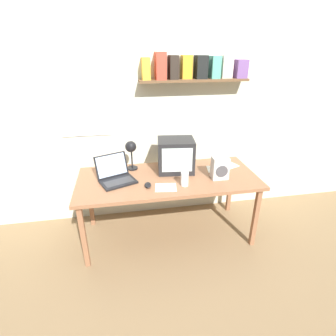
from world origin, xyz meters
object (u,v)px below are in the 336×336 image
(laptop, at_px, (115,175))
(loose_paper_near_monitor, at_px, (226,165))
(desk_lamp, at_px, (131,150))
(space_heater, at_px, (220,168))
(crt_monitor, at_px, (176,155))
(juice_glass, at_px, (185,180))
(corner_desk, at_px, (168,182))
(loose_paper_near_laptop, at_px, (166,187))
(computer_mouse, at_px, (148,185))
(printed_handout, at_px, (216,169))

(laptop, bearing_deg, loose_paper_near_monitor, -14.65)
(desk_lamp, bearing_deg, space_heater, -15.53)
(crt_monitor, bearing_deg, space_heater, -26.16)
(loose_paper_near_monitor, bearing_deg, juice_glass, -146.32)
(corner_desk, bearing_deg, loose_paper_near_laptop, -105.66)
(desk_lamp, height_order, juice_glass, desk_lamp)
(computer_mouse, bearing_deg, loose_paper_near_laptop, -17.61)
(crt_monitor, relative_size, desk_lamp, 1.19)
(laptop, relative_size, printed_handout, 1.92)
(loose_paper_near_laptop, bearing_deg, desk_lamp, 124.39)
(computer_mouse, relative_size, loose_paper_near_monitor, 0.40)
(juice_glass, relative_size, loose_paper_near_monitor, 0.50)
(space_heater, xyz_separation_m, loose_paper_near_monitor, (0.19, 0.29, -0.11))
(space_heater, height_order, computer_mouse, space_heater)
(laptop, height_order, desk_lamp, desk_lamp)
(computer_mouse, xyz_separation_m, printed_handout, (0.76, 0.25, -0.01))
(space_heater, bearing_deg, computer_mouse, -174.49)
(printed_handout, height_order, loose_paper_near_monitor, same)
(corner_desk, height_order, loose_paper_near_laptop, loose_paper_near_laptop)
(corner_desk, relative_size, juice_glass, 13.20)
(laptop, bearing_deg, space_heater, -29.62)
(juice_glass, height_order, printed_handout, juice_glass)
(corner_desk, xyz_separation_m, loose_paper_near_monitor, (0.69, 0.18, 0.05))
(crt_monitor, relative_size, juice_glass, 2.93)
(crt_monitor, bearing_deg, corner_desk, -120.86)
(crt_monitor, bearing_deg, loose_paper_near_laptop, -108.65)
(corner_desk, distance_m, juice_glass, 0.26)
(space_heater, distance_m, printed_handout, 0.23)
(corner_desk, height_order, juice_glass, juice_glass)
(laptop, bearing_deg, computer_mouse, -54.24)
(corner_desk, height_order, laptop, laptop)
(laptop, bearing_deg, desk_lamp, 24.17)
(loose_paper_near_monitor, bearing_deg, loose_paper_near_laptop, -152.38)
(desk_lamp, bearing_deg, loose_paper_near_laptop, -50.55)
(laptop, relative_size, loose_paper_near_laptop, 1.91)
(space_heater, relative_size, printed_handout, 1.04)
(desk_lamp, relative_size, computer_mouse, 3.07)
(space_heater, height_order, loose_paper_near_monitor, space_heater)
(loose_paper_near_laptop, bearing_deg, laptop, 152.38)
(printed_handout, bearing_deg, laptop, -176.66)
(space_heater, bearing_deg, juice_glass, -165.47)
(crt_monitor, bearing_deg, printed_handout, -0.12)
(printed_handout, bearing_deg, loose_paper_near_laptop, -153.30)
(crt_monitor, height_order, desk_lamp, crt_monitor)
(corner_desk, relative_size, printed_handout, 8.41)
(laptop, bearing_deg, juice_glass, -41.21)
(crt_monitor, bearing_deg, loose_paper_near_monitor, 10.55)
(desk_lamp, distance_m, juice_glass, 0.65)
(laptop, bearing_deg, loose_paper_near_laptop, -49.46)
(laptop, relative_size, space_heater, 1.85)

